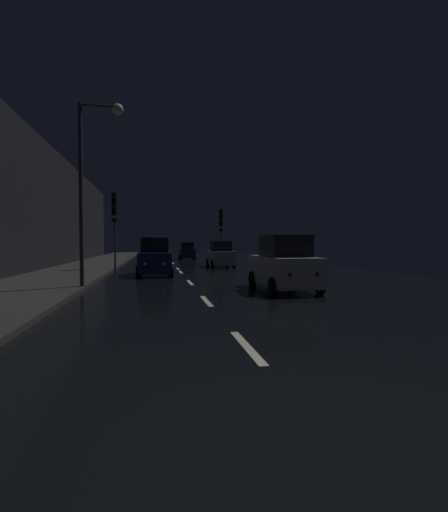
% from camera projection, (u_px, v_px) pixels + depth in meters
% --- Properties ---
extents(ground, '(25.33, 84.00, 0.02)m').
position_uv_depth(ground, '(177.00, 268.00, 27.85)').
color(ground, black).
extents(sidewalk_left, '(4.40, 84.00, 0.15)m').
position_uv_depth(sidewalk_left, '(84.00, 268.00, 26.70)').
color(sidewalk_left, '#33302D').
rests_on(sidewalk_left, ground).
extents(building_facade_left, '(0.80, 63.00, 8.61)m').
position_uv_depth(building_facade_left, '(27.00, 201.00, 22.65)').
color(building_facade_left, black).
rests_on(building_facade_left, ground).
extents(lane_centerline, '(0.16, 29.93, 0.01)m').
position_uv_depth(lane_centerline, '(185.00, 277.00, 20.15)').
color(lane_centerline, beige).
rests_on(lane_centerline, ground).
extents(traffic_light_far_right, '(0.36, 0.48, 4.78)m').
position_uv_depth(traffic_light_far_right, '(221.00, 224.00, 33.54)').
color(traffic_light_far_right, '#38383A').
rests_on(traffic_light_far_right, ground).
extents(traffic_light_far_left, '(0.37, 0.48, 5.11)m').
position_uv_depth(traffic_light_far_left, '(115.00, 214.00, 24.96)').
color(traffic_light_far_left, '#38383A').
rests_on(traffic_light_far_left, ground).
extents(streetlamp_overhead, '(1.70, 0.44, 7.22)m').
position_uv_depth(streetlamp_overhead, '(93.00, 166.00, 14.66)').
color(streetlamp_overhead, '#2D2D30').
rests_on(streetlamp_overhead, ground).
extents(car_approaching_headlights, '(1.95, 4.22, 2.13)m').
position_uv_depth(car_approaching_headlights, '(155.00, 258.00, 21.61)').
color(car_approaching_headlights, '#141E51').
rests_on(car_approaching_headlights, ground).
extents(car_parked_right_near, '(1.95, 4.22, 2.13)m').
position_uv_depth(car_parked_right_near, '(284.00, 265.00, 14.85)').
color(car_parked_right_near, silver).
rests_on(car_parked_right_near, ground).
extents(car_distant_taillights, '(1.73, 3.75, 1.89)m').
position_uv_depth(car_distant_taillights, '(187.00, 251.00, 42.96)').
color(car_distant_taillights, '#141E51').
rests_on(car_distant_taillights, ground).
extents(car_parked_right_far, '(1.80, 3.89, 1.96)m').
position_uv_depth(car_parked_right_far, '(221.00, 255.00, 29.18)').
color(car_parked_right_far, '#A5A8AD').
rests_on(car_parked_right_far, ground).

